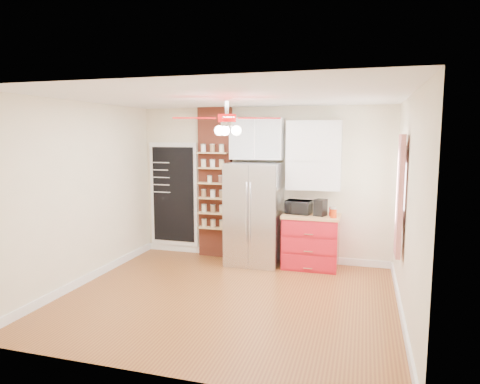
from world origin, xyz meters
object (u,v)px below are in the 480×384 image
(ceiling_fan, at_px, (227,119))
(toaster_oven, at_px, (299,207))
(coffee_maker, at_px, (320,208))
(fridge, at_px, (254,214))
(pantry_jar_oats, at_px, (210,179))
(red_cabinet, at_px, (311,241))
(canister_left, at_px, (333,213))

(ceiling_fan, distance_m, toaster_oven, 2.32)
(ceiling_fan, xyz_separation_m, coffee_maker, (1.07, 1.64, -1.39))
(fridge, xyz_separation_m, coffee_maker, (1.12, 0.01, 0.16))
(coffee_maker, height_order, pantry_jar_oats, pantry_jar_oats)
(red_cabinet, bearing_deg, coffee_maker, -16.00)
(canister_left, bearing_deg, red_cabinet, 154.97)
(toaster_oven, bearing_deg, canister_left, -11.21)
(red_cabinet, bearing_deg, fridge, -177.05)
(fridge, bearing_deg, red_cabinet, 2.95)
(red_cabinet, relative_size, canister_left, 6.50)
(toaster_oven, distance_m, pantry_jar_oats, 1.65)
(fridge, xyz_separation_m, canister_left, (1.34, -0.12, 0.10))
(ceiling_fan, height_order, coffee_maker, ceiling_fan)
(pantry_jar_oats, bearing_deg, toaster_oven, -1.96)
(fridge, distance_m, red_cabinet, 1.06)
(toaster_oven, distance_m, coffee_maker, 0.38)
(red_cabinet, distance_m, ceiling_fan, 2.75)
(coffee_maker, bearing_deg, red_cabinet, -176.27)
(coffee_maker, bearing_deg, canister_left, -10.77)
(fridge, relative_size, ceiling_fan, 1.25)
(fridge, bearing_deg, pantry_jar_oats, 171.14)
(ceiling_fan, height_order, pantry_jar_oats, ceiling_fan)
(red_cabinet, distance_m, toaster_oven, 0.60)
(ceiling_fan, relative_size, canister_left, 9.69)
(ceiling_fan, relative_size, toaster_oven, 3.37)
(pantry_jar_oats, bearing_deg, canister_left, -6.65)
(toaster_oven, height_order, canister_left, toaster_oven)
(red_cabinet, height_order, coffee_maker, coffee_maker)
(canister_left, xyz_separation_m, pantry_jar_oats, (-2.19, 0.26, 0.46))
(ceiling_fan, xyz_separation_m, toaster_oven, (0.70, 1.71, -1.41))
(red_cabinet, distance_m, canister_left, 0.66)
(fridge, distance_m, canister_left, 1.35)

